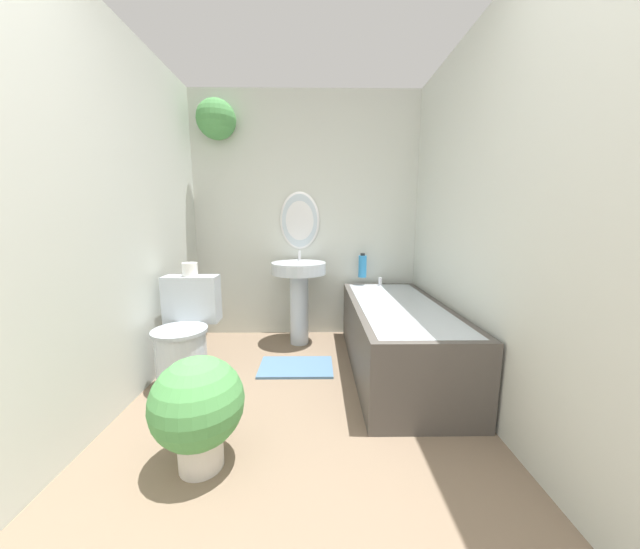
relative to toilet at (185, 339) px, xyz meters
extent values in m
cube|color=silver|center=(0.84, 1.07, 0.87)|extent=(2.33, 0.06, 2.40)
ellipsoid|color=silver|center=(0.78, 1.03, 0.84)|extent=(0.39, 0.02, 0.56)
ellipsoid|color=silver|center=(0.78, 1.02, 0.84)|extent=(0.35, 0.01, 0.52)
cylinder|color=silver|center=(0.03, 0.94, 1.84)|extent=(0.16, 0.16, 0.09)
sphere|color=#4C934C|center=(0.03, 0.94, 1.76)|extent=(0.36, 0.36, 0.36)
cube|color=silver|center=(-0.29, -0.35, 0.87)|extent=(0.06, 2.91, 2.40)
cube|color=silver|center=(1.98, -0.35, 0.87)|extent=(0.06, 2.91, 2.40)
cylinder|color=silver|center=(0.00, -0.08, -0.13)|extent=(0.34, 0.34, 0.41)
cylinder|color=#A0A9B1|center=(0.00, -0.08, 0.09)|extent=(0.37, 0.37, 0.02)
cube|color=silver|center=(0.00, 0.17, 0.25)|extent=(0.40, 0.16, 0.35)
cylinder|color=silver|center=(0.78, 0.75, 0.01)|extent=(0.18, 0.18, 0.68)
cylinder|color=silver|center=(0.78, 0.75, 0.40)|extent=(0.51, 0.51, 0.11)
cylinder|color=silver|center=(0.78, 0.89, 0.50)|extent=(0.02, 0.02, 0.10)
cube|color=#4C4742|center=(1.58, 0.18, -0.06)|extent=(0.70, 1.62, 0.54)
cube|color=silver|center=(1.58, 0.18, 0.19)|extent=(0.60, 1.52, 0.04)
cylinder|color=silver|center=(1.58, 0.89, 0.24)|extent=(0.04, 0.04, 0.08)
cylinder|color=#2D84C6|center=(1.41, 0.93, 0.39)|extent=(0.08, 0.08, 0.21)
cylinder|color=black|center=(1.41, 0.93, 0.51)|extent=(0.04, 0.04, 0.02)
cylinder|color=silver|center=(0.39, -0.83, -0.26)|extent=(0.21, 0.21, 0.15)
sphere|color=#4C934C|center=(0.39, -0.83, 0.00)|extent=(0.43, 0.43, 0.43)
cube|color=#4C7093|center=(0.78, 0.21, -0.32)|extent=(0.58, 0.37, 0.02)
cylinder|color=white|center=(0.00, 0.17, 0.48)|extent=(0.11, 0.11, 0.10)
camera|label=1|loc=(0.95, -2.21, 0.84)|focal=18.00mm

